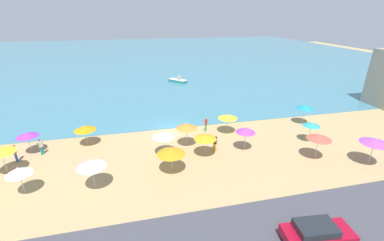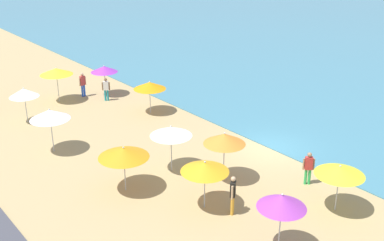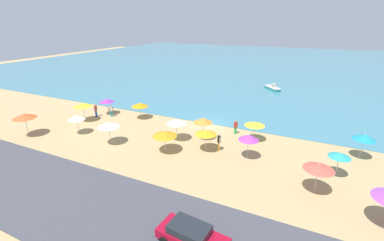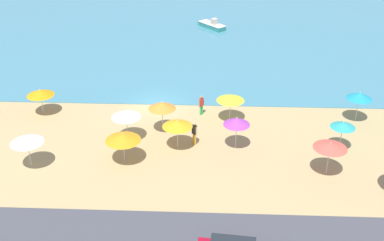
# 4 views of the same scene
# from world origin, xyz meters

# --- Properties ---
(ground_plane) EXTENTS (160.00, 160.00, 0.00)m
(ground_plane) POSITION_xyz_m (0.00, 0.00, 0.00)
(ground_plane) COLOR tan
(beach_umbrella_1) EXTENTS (1.86, 1.86, 2.33)m
(beach_umbrella_1) POSITION_xyz_m (-12.60, -9.12, 1.99)
(beach_umbrella_1) COLOR #B2B2B7
(beach_umbrella_1) RESTS_ON ground_plane
(beach_umbrella_3) EXTENTS (2.19, 2.19, 2.55)m
(beach_umbrella_3) POSITION_xyz_m (-7.43, -9.64, 2.20)
(beach_umbrella_3) COLOR #B2B2B7
(beach_umbrella_3) RESTS_ON ground_plane
(beach_umbrella_4) EXTENTS (2.31, 2.31, 2.53)m
(beach_umbrella_4) POSITION_xyz_m (-15.02, -5.84, 2.23)
(beach_umbrella_4) COLOR #B2B2B7
(beach_umbrella_4) RESTS_ON ground_plane
(beach_umbrella_5) EXTENTS (2.16, 2.16, 2.22)m
(beach_umbrella_5) POSITION_xyz_m (-9.03, -2.01, 1.91)
(beach_umbrella_5) COLOR #B2B2B7
(beach_umbrella_5) RESTS_ON ground_plane
(beach_umbrella_6) EXTENTS (2.14, 2.14, 2.30)m
(beach_umbrella_6) POSITION_xyz_m (2.28, -6.84, 2.01)
(beach_umbrella_6) COLOR #B2B2B7
(beach_umbrella_6) RESTS_ON ground_plane
(beach_umbrella_7) EXTENTS (2.14, 2.14, 2.49)m
(beach_umbrella_7) POSITION_xyz_m (-1.48, -5.86, 2.18)
(beach_umbrella_7) COLOR #B2B2B7
(beach_umbrella_7) RESTS_ON ground_plane
(beach_umbrella_10) EXTENTS (2.40, 2.40, 2.28)m
(beach_umbrella_10) POSITION_xyz_m (-1.24, -8.78, 1.98)
(beach_umbrella_10) COLOR #B2B2B7
(beach_umbrella_10) RESTS_ON ground_plane
(beach_umbrella_11) EXTENTS (1.96, 1.96, 2.30)m
(beach_umbrella_11) POSITION_xyz_m (-14.12, -2.54, 2.00)
(beach_umbrella_11) COLOR #B2B2B7
(beach_umbrella_11) RESTS_ON ground_plane
(beach_umbrella_12) EXTENTS (1.89, 1.89, 2.51)m
(beach_umbrella_12) POSITION_xyz_m (6.43, -6.61, 2.18)
(beach_umbrella_12) COLOR #B2B2B7
(beach_umbrella_12) RESTS_ON ground_plane
(beach_umbrella_13) EXTENTS (2.17, 2.17, 2.24)m
(beach_umbrella_13) POSITION_xyz_m (6.12, -2.51, 1.97)
(beach_umbrella_13) COLOR #B2B2B7
(beach_umbrella_13) RESTS_ON ground_plane
(beach_umbrella_15) EXTENTS (2.06, 2.06, 2.58)m
(beach_umbrella_15) POSITION_xyz_m (0.99, -4.51, 2.25)
(beach_umbrella_15) COLOR #B2B2B7
(beach_umbrella_15) RESTS_ON ground_plane
(bather_0) EXTENTS (0.41, 0.45, 1.70)m
(bather_0) POSITION_xyz_m (3.84, -1.60, 0.95)
(bather_0) COLOR green
(bather_0) RESTS_ON ground_plane
(bather_1) EXTENTS (0.38, 0.49, 1.69)m
(bather_1) POSITION_xyz_m (-13.01, -3.10, 0.95)
(bather_1) COLOR teal
(bather_1) RESTS_ON ground_plane
(bather_2) EXTENTS (0.40, 0.46, 1.83)m
(bather_2) POSITION_xyz_m (3.45, -6.25, 1.03)
(bather_2) COLOR gold
(bather_2) RESTS_ON ground_plane
(bather_3) EXTENTS (0.26, 0.57, 1.80)m
(bather_3) POSITION_xyz_m (-14.92, -3.95, 1.01)
(bather_3) COLOR blue
(bather_3) RESTS_ON ground_plane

